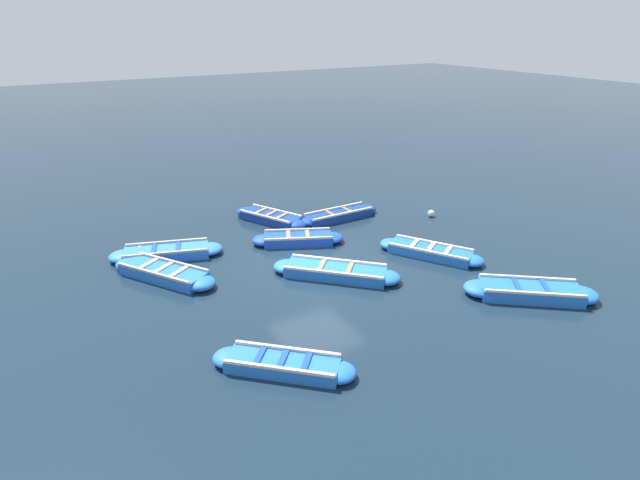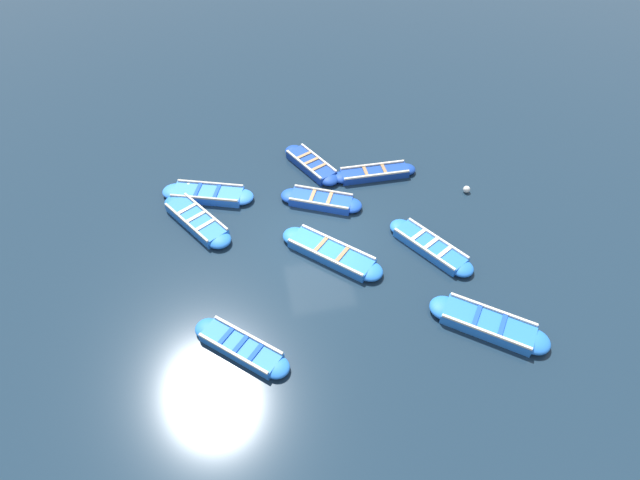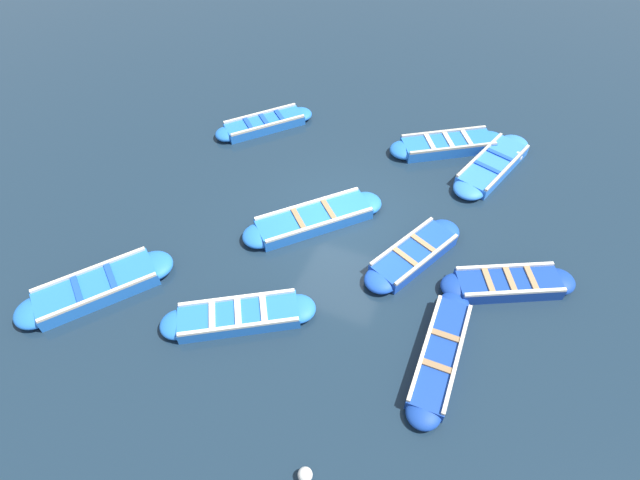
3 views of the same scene
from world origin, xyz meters
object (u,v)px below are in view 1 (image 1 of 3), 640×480
Objects in this scene: boat_outer_left at (283,365)px; boat_bow_out at (430,252)px; boat_near_quay at (336,272)px; boat_stern_in at (167,252)px; boat_centre at (271,218)px; buoy_yellow_far at (140,250)px; boat_mid_row at (164,273)px; buoy_orange_near at (431,213)px; boat_outer_right at (298,239)px; boat_broadside at (530,292)px; boat_drifting at (338,215)px.

boat_bow_out is at bearing -68.12° from boat_outer_left.
boat_stern_in is (4.08, 4.08, -0.01)m from boat_near_quay.
boat_stern_in is 1.27× the size of boat_outer_left.
boat_centre is 10.24× the size of buoy_yellow_far.
boat_stern_in is 11.77× the size of buoy_yellow_far.
boat_centre is at bearing -62.45° from boat_mid_row.
boat_outer_right is at bearing 85.42° from buoy_orange_near.
boat_outer_right is at bearing -106.52° from boat_stern_in.
boat_centre reaches higher than boat_outer_left.
boat_mid_row is at bearing -173.42° from buoy_yellow_far.
boat_bow_out reaches higher than boat_outer_left.
boat_outer_right is at bearing 178.68° from boat_centre.
boat_near_quay is 5.63m from boat_broadside.
boat_stern_in is 1.05× the size of boat_mid_row.
boat_bow_out is 1.05× the size of boat_centre.
boat_centre is at bearing -23.98° from boat_outer_left.
boat_bow_out is at bearing 136.99° from buoy_orange_near.
boat_near_quay reaches higher than buoy_yellow_far.
buoy_yellow_far is at bearing 45.54° from boat_near_quay.
boat_near_quay is at bearing 46.30° from boat_broadside.
boat_outer_right reaches higher than boat_stern_in.
boat_near_quay is 1.05× the size of boat_centre.
boat_centre is at bearing 22.85° from boat_broadside.
boat_near_quay is at bearing -135.01° from boat_stern_in.
boat_mid_row reaches higher than boat_outer_right.
boat_drifting is at bearing -94.91° from buoy_yellow_far.
boat_outer_right reaches higher than boat_drifting.
boat_outer_right is 1.10× the size of boat_outer_left.
boat_bow_out is 1.16× the size of boat_outer_left.
buoy_yellow_far is (0.65, 7.52, 0.01)m from boat_drifting.
boat_centre is at bearing -76.32° from boat_stern_in.
boat_outer_right is 10.20× the size of buoy_yellow_far.
boat_stern_in is at bearing 89.82° from boat_drifting.
boat_outer_right is 4.59m from boat_bow_out.
boat_bow_out is at bearing -149.72° from boat_centre.
boat_mid_row is (2.62, 4.55, 0.01)m from boat_near_quay.
boat_broadside is 3.54m from boat_bow_out.
boat_bow_out is 7.47m from boat_outer_left.
boat_broadside is 1.18× the size of boat_outer_left.
boat_broadside is 0.99× the size of boat_drifting.
boat_bow_out is 0.96× the size of boat_mid_row.
boat_centre is 1.11× the size of boat_outer_left.
boat_broadside reaches higher than buoy_orange_near.
boat_bow_out is 10.75× the size of buoy_yellow_far.
boat_broadside is at bearing -134.36° from boat_stern_in.
boat_bow_out is at bearing -96.45° from boat_near_quay.
boat_outer_right is 7.73m from boat_broadside.
boat_stern_in is 13.57× the size of buoy_orange_near.
boat_mid_row is at bearing 69.45° from boat_bow_out.
boat_drifting is 7.42m from boat_mid_row.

